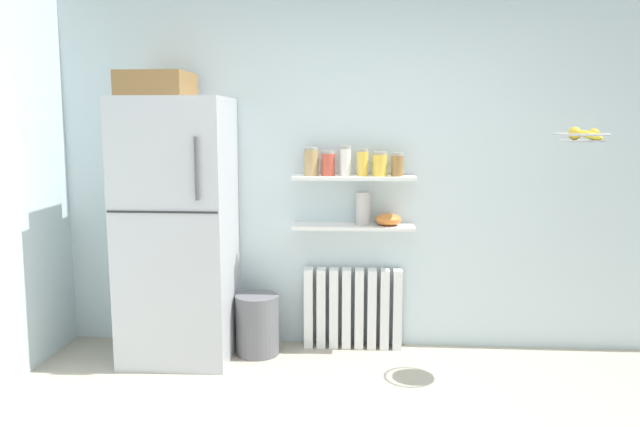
{
  "coord_description": "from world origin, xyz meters",
  "views": [
    {
      "loc": [
        -0.01,
        -2.46,
        1.66
      ],
      "look_at": [
        -0.28,
        1.6,
        1.05
      ],
      "focal_mm": 34.49,
      "sensor_mm": 36.0,
      "label": 1
    }
  ],
  "objects_px": {
    "hanging_fruit_basket": "(583,136)",
    "refrigerator": "(177,225)",
    "storage_jar_5": "(397,165)",
    "shelf_bowl": "(388,219)",
    "storage_jar_1": "(328,163)",
    "storage_jar_3": "(363,163)",
    "storage_jar_4": "(380,164)",
    "radiator": "(353,308)",
    "vase": "(363,209)",
    "trash_bin": "(257,325)",
    "storage_jar_0": "(311,162)",
    "storage_jar_2": "(345,161)"
  },
  "relations": [
    {
      "from": "storage_jar_3",
      "to": "hanging_fruit_basket",
      "type": "height_order",
      "value": "hanging_fruit_basket"
    },
    {
      "from": "storage_jar_4",
      "to": "trash_bin",
      "type": "relative_size",
      "value": 0.4
    },
    {
      "from": "shelf_bowl",
      "to": "storage_jar_5",
      "type": "bearing_deg",
      "value": 0.0
    },
    {
      "from": "storage_jar_3",
      "to": "storage_jar_4",
      "type": "distance_m",
      "value": 0.12
    },
    {
      "from": "storage_jar_1",
      "to": "shelf_bowl",
      "type": "height_order",
      "value": "storage_jar_1"
    },
    {
      "from": "radiator",
      "to": "storage_jar_2",
      "type": "bearing_deg",
      "value": -153.73
    },
    {
      "from": "trash_bin",
      "to": "vase",
      "type": "bearing_deg",
      "value": 11.21
    },
    {
      "from": "vase",
      "to": "hanging_fruit_basket",
      "type": "distance_m",
      "value": 1.51
    },
    {
      "from": "storage_jar_3",
      "to": "trash_bin",
      "type": "distance_m",
      "value": 1.38
    },
    {
      "from": "vase",
      "to": "trash_bin",
      "type": "xyz_separation_m",
      "value": [
        -0.75,
        -0.15,
        -0.83
      ]
    },
    {
      "from": "storage_jar_1",
      "to": "storage_jar_2",
      "type": "bearing_deg",
      "value": 0.0
    },
    {
      "from": "storage_jar_4",
      "to": "shelf_bowl",
      "type": "relative_size",
      "value": 0.92
    },
    {
      "from": "storage_jar_0",
      "to": "trash_bin",
      "type": "height_order",
      "value": "storage_jar_0"
    },
    {
      "from": "refrigerator",
      "to": "storage_jar_3",
      "type": "distance_m",
      "value": 1.37
    },
    {
      "from": "storage_jar_5",
      "to": "trash_bin",
      "type": "xyz_separation_m",
      "value": [
        -0.99,
        -0.15,
        -1.14
      ]
    },
    {
      "from": "hanging_fruit_basket",
      "to": "refrigerator",
      "type": "bearing_deg",
      "value": 174.73
    },
    {
      "from": "storage_jar_3",
      "to": "hanging_fruit_basket",
      "type": "bearing_deg",
      "value": -18.86
    },
    {
      "from": "refrigerator",
      "to": "shelf_bowl",
      "type": "height_order",
      "value": "refrigerator"
    },
    {
      "from": "radiator",
      "to": "vase",
      "type": "distance_m",
      "value": 0.75
    },
    {
      "from": "trash_bin",
      "to": "storage_jar_2",
      "type": "bearing_deg",
      "value": 13.46
    },
    {
      "from": "storage_jar_4",
      "to": "storage_jar_5",
      "type": "distance_m",
      "value": 0.12
    },
    {
      "from": "storage_jar_0",
      "to": "refrigerator",
      "type": "bearing_deg",
      "value": -166.72
    },
    {
      "from": "storage_jar_3",
      "to": "vase",
      "type": "height_order",
      "value": "storage_jar_3"
    },
    {
      "from": "refrigerator",
      "to": "storage_jar_2",
      "type": "bearing_deg",
      "value": 10.57
    },
    {
      "from": "trash_bin",
      "to": "hanging_fruit_basket",
      "type": "height_order",
      "value": "hanging_fruit_basket"
    },
    {
      "from": "storage_jar_1",
      "to": "storage_jar_3",
      "type": "bearing_deg",
      "value": 0.0
    },
    {
      "from": "radiator",
      "to": "vase",
      "type": "height_order",
      "value": "vase"
    },
    {
      "from": "storage_jar_5",
      "to": "shelf_bowl",
      "type": "bearing_deg",
      "value": 180.0
    },
    {
      "from": "radiator",
      "to": "shelf_bowl",
      "type": "xyz_separation_m",
      "value": [
        0.25,
        -0.03,
        0.67
      ]
    },
    {
      "from": "storage_jar_0",
      "to": "hanging_fruit_basket",
      "type": "distance_m",
      "value": 1.78
    },
    {
      "from": "shelf_bowl",
      "to": "radiator",
      "type": "bearing_deg",
      "value": 173.09
    },
    {
      "from": "refrigerator",
      "to": "radiator",
      "type": "bearing_deg",
      "value": 11.41
    },
    {
      "from": "storage_jar_0",
      "to": "storage_jar_4",
      "type": "xyz_separation_m",
      "value": [
        0.49,
        0.0,
        -0.01
      ]
    },
    {
      "from": "storage_jar_4",
      "to": "hanging_fruit_basket",
      "type": "height_order",
      "value": "hanging_fruit_basket"
    },
    {
      "from": "storage_jar_1",
      "to": "storage_jar_4",
      "type": "bearing_deg",
      "value": 0.0
    },
    {
      "from": "storage_jar_4",
      "to": "radiator",
      "type": "bearing_deg",
      "value": 170.66
    },
    {
      "from": "radiator",
      "to": "shelf_bowl",
      "type": "distance_m",
      "value": 0.72
    },
    {
      "from": "shelf_bowl",
      "to": "hanging_fruit_basket",
      "type": "bearing_deg",
      "value": -21.65
    },
    {
      "from": "storage_jar_2",
      "to": "trash_bin",
      "type": "height_order",
      "value": "storage_jar_2"
    },
    {
      "from": "radiator",
      "to": "trash_bin",
      "type": "xyz_separation_m",
      "value": [
        -0.68,
        -0.18,
        -0.08
      ]
    },
    {
      "from": "storage_jar_0",
      "to": "radiator",
      "type": "bearing_deg",
      "value": 5.64
    },
    {
      "from": "storage_jar_2",
      "to": "hanging_fruit_basket",
      "type": "bearing_deg",
      "value": -17.4
    },
    {
      "from": "storage_jar_4",
      "to": "vase",
      "type": "bearing_deg",
      "value": 180.0
    },
    {
      "from": "storage_jar_5",
      "to": "shelf_bowl",
      "type": "xyz_separation_m",
      "value": [
        -0.06,
        0.0,
        -0.39
      ]
    },
    {
      "from": "refrigerator",
      "to": "storage_jar_2",
      "type": "relative_size",
      "value": 9.44
    },
    {
      "from": "storage_jar_0",
      "to": "storage_jar_4",
      "type": "bearing_deg",
      "value": 0.0
    },
    {
      "from": "vase",
      "to": "trash_bin",
      "type": "distance_m",
      "value": 1.13
    },
    {
      "from": "vase",
      "to": "shelf_bowl",
      "type": "bearing_deg",
      "value": 0.0
    },
    {
      "from": "trash_bin",
      "to": "shelf_bowl",
      "type": "bearing_deg",
      "value": 9.09
    },
    {
      "from": "hanging_fruit_basket",
      "to": "radiator",
      "type": "bearing_deg",
      "value": 160.8
    }
  ]
}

